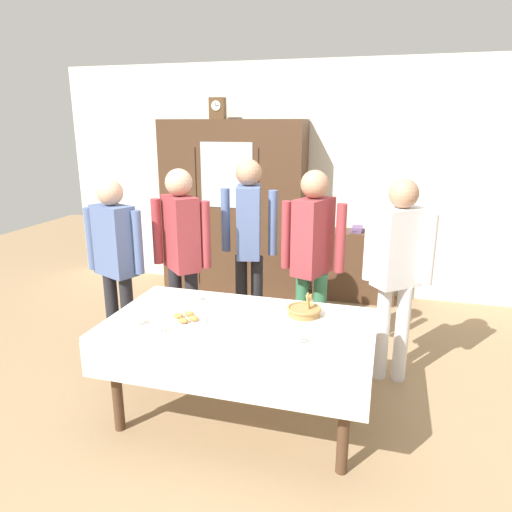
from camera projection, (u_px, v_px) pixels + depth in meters
name	position (u px, v px, depth m)	size (l,w,h in m)	color
ground_plane	(249.00, 401.00, 3.54)	(12.00, 12.00, 0.00)	#997A56
back_wall	(312.00, 180.00, 5.62)	(6.40, 0.10, 2.70)	silver
dining_table	(238.00, 337.00, 3.15)	(1.77, 1.00, 0.73)	#4C3321
wall_cabinet	(233.00, 208.00, 5.67)	(1.72, 0.46, 2.05)	#4C3321
mantel_clock	(218.00, 108.00, 5.40)	(0.18, 0.11, 0.24)	brown
bookshelf_low	(355.00, 266.00, 5.50)	(0.93, 0.35, 0.81)	#4C3321
book_stack	(357.00, 229.00, 5.38)	(0.15, 0.20, 0.06)	#664C7A
tea_cup_mid_right	(194.00, 298.00, 3.50)	(0.13, 0.13, 0.06)	white
tea_cup_far_left	(136.00, 322.00, 3.09)	(0.13, 0.13, 0.06)	white
tea_cup_mid_left	(296.00, 340.00, 2.83)	(0.13, 0.13, 0.06)	silver
tea_cup_back_edge	(156.00, 328.00, 2.99)	(0.13, 0.13, 0.06)	white
bread_basket	(304.00, 311.00, 3.25)	(0.24, 0.24, 0.16)	#9E7542
pastry_plate	(186.00, 319.00, 3.16)	(0.28, 0.28, 0.05)	white
spoon_far_left	(277.00, 315.00, 3.25)	(0.12, 0.02, 0.01)	silver
spoon_far_right	(257.00, 328.00, 3.04)	(0.12, 0.02, 0.01)	silver
person_behind_table_left	(249.00, 234.00, 4.22)	(0.52, 0.40, 1.71)	#232328
person_behind_table_right	(398.00, 263.00, 3.59)	(0.52, 0.38, 1.62)	silver
person_near_right_end	(182.00, 247.00, 3.94)	(0.52, 0.39, 1.66)	#232328
person_beside_shelf	(313.00, 251.00, 3.81)	(0.52, 0.41, 1.66)	#33704C
person_by_cabinet	(115.00, 254.00, 3.93)	(0.52, 0.33, 1.58)	#232328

